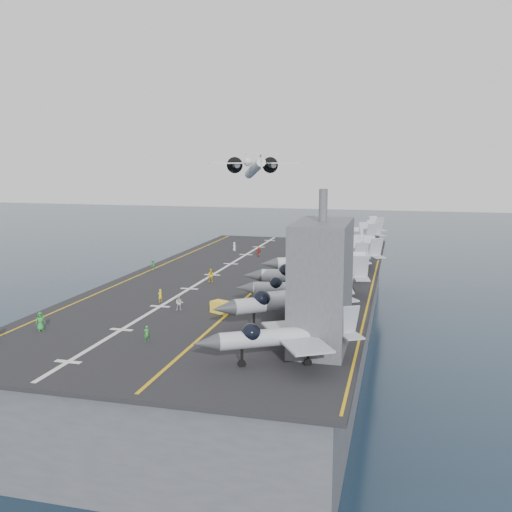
% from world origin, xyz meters
% --- Properties ---
extents(ground, '(500.00, 500.00, 0.00)m').
position_xyz_m(ground, '(0.00, 0.00, 0.00)').
color(ground, '#142135').
rests_on(ground, ground).
extents(hull, '(36.00, 90.00, 10.00)m').
position_xyz_m(hull, '(0.00, 0.00, 5.00)').
color(hull, '#56595E').
rests_on(hull, ground).
extents(flight_deck, '(38.00, 92.00, 0.40)m').
position_xyz_m(flight_deck, '(0.00, 0.00, 10.20)').
color(flight_deck, black).
rests_on(flight_deck, hull).
extents(foul_line, '(0.35, 90.00, 0.02)m').
position_xyz_m(foul_line, '(3.00, 0.00, 10.42)').
color(foul_line, gold).
rests_on(foul_line, flight_deck).
extents(landing_centerline, '(0.50, 90.00, 0.02)m').
position_xyz_m(landing_centerline, '(-6.00, 0.00, 10.42)').
color(landing_centerline, silver).
rests_on(landing_centerline, flight_deck).
extents(deck_edge_port, '(0.25, 90.00, 0.02)m').
position_xyz_m(deck_edge_port, '(-17.00, 0.00, 10.42)').
color(deck_edge_port, gold).
rests_on(deck_edge_port, flight_deck).
extents(deck_edge_stbd, '(0.25, 90.00, 0.02)m').
position_xyz_m(deck_edge_stbd, '(18.50, 0.00, 10.42)').
color(deck_edge_stbd, gold).
rests_on(deck_edge_stbd, flight_deck).
extents(island_superstructure, '(5.00, 10.00, 15.00)m').
position_xyz_m(island_superstructure, '(15.00, -30.00, 17.90)').
color(island_superstructure, '#56595E').
rests_on(island_superstructure, flight_deck).
extents(fighter_jet_0, '(17.54, 15.74, 5.08)m').
position_xyz_m(fighter_jet_0, '(12.73, -35.30, 12.94)').
color(fighter_jet_0, '#969FA8').
rests_on(fighter_jet_0, flight_deck).
extents(fighter_jet_1, '(19.08, 18.03, 5.52)m').
position_xyz_m(fighter_jet_1, '(10.98, -23.72, 13.16)').
color(fighter_jet_1, gray).
rests_on(fighter_jet_1, flight_deck).
extents(fighter_jet_2, '(15.67, 11.98, 4.90)m').
position_xyz_m(fighter_jet_2, '(10.76, -15.89, 12.85)').
color(fighter_jet_2, gray).
rests_on(fighter_jet_2, flight_deck).
extents(fighter_jet_3, '(18.06, 13.80, 5.65)m').
position_xyz_m(fighter_jet_3, '(11.27, -9.84, 13.22)').
color(fighter_jet_3, gray).
rests_on(fighter_jet_3, flight_deck).
extents(fighter_jet_4, '(19.22, 16.65, 5.61)m').
position_xyz_m(fighter_jet_4, '(10.73, 1.10, 13.21)').
color(fighter_jet_4, '#98A0A7').
rests_on(fighter_jet_4, flight_deck).
extents(fighter_jet_5, '(18.93, 16.54, 5.52)m').
position_xyz_m(fighter_jet_5, '(12.79, 6.72, 13.16)').
color(fighter_jet_5, '#9FA9B1').
rests_on(fighter_jet_5, flight_deck).
extents(fighter_jet_6, '(15.79, 13.30, 4.66)m').
position_xyz_m(fighter_jet_6, '(12.14, 14.79, 12.73)').
color(fighter_jet_6, '#9AA1A9').
rests_on(fighter_jet_6, flight_deck).
extents(fighter_jet_7, '(19.43, 18.63, 5.64)m').
position_xyz_m(fighter_jet_7, '(11.41, 25.92, 13.22)').
color(fighter_jet_7, gray).
rests_on(fighter_jet_7, flight_deck).
extents(fighter_jet_8, '(18.51, 17.42, 5.35)m').
position_xyz_m(fighter_jet_8, '(12.52, 33.59, 13.08)').
color(fighter_jet_8, '#8C959A').
rests_on(fighter_jet_8, flight_deck).
extents(tow_cart_a, '(2.65, 2.25, 1.35)m').
position_xyz_m(tow_cart_a, '(2.08, -20.85, 11.08)').
color(tow_cart_a, yellow).
rests_on(tow_cart_a, flight_deck).
extents(tow_cart_b, '(2.22, 1.67, 1.20)m').
position_xyz_m(tow_cart_b, '(4.95, 4.70, 11.00)').
color(tow_cart_b, yellow).
rests_on(tow_cart_b, flight_deck).
extents(tow_cart_c, '(2.08, 1.72, 1.07)m').
position_xyz_m(tow_cart_c, '(3.32, 19.19, 10.93)').
color(tow_cart_c, gold).
rests_on(tow_cart_c, flight_deck).
extents(crew_0, '(1.40, 1.37, 1.96)m').
position_xyz_m(crew_0, '(-14.11, -32.24, 11.38)').
color(crew_0, '#268C33').
rests_on(crew_0, flight_deck).
extents(crew_1, '(1.00, 1.17, 1.65)m').
position_xyz_m(crew_1, '(-6.92, -17.83, 11.22)').
color(crew_1, yellow).
rests_on(crew_1, flight_deck).
extents(crew_2, '(1.39, 1.13, 2.02)m').
position_xyz_m(crew_2, '(-4.40, -5.21, 11.41)').
color(crew_2, yellow).
rests_on(crew_2, flight_deck).
extents(crew_3, '(1.21, 1.26, 1.75)m').
position_xyz_m(crew_3, '(-16.61, 1.37, 11.28)').
color(crew_3, '#237F2C').
rests_on(crew_3, flight_deck).
extents(crew_4, '(1.25, 1.17, 1.74)m').
position_xyz_m(crew_4, '(-3.28, 18.83, 11.27)').
color(crew_4, red).
rests_on(crew_4, flight_deck).
extents(crew_5, '(1.26, 1.27, 1.79)m').
position_xyz_m(crew_5, '(-9.35, 23.59, 11.29)').
color(crew_5, silver).
rests_on(crew_5, flight_deck).
extents(crew_6, '(1.11, 1.13, 1.59)m').
position_xyz_m(crew_6, '(-1.76, -32.88, 11.19)').
color(crew_6, '#2C8D32').
rests_on(crew_6, flight_deck).
extents(crew_7, '(1.26, 1.01, 1.84)m').
position_xyz_m(crew_7, '(-2.98, -21.24, 11.32)').
color(crew_7, silver).
rests_on(crew_7, flight_deck).
extents(transport_plane, '(26.49, 23.41, 5.22)m').
position_xyz_m(transport_plane, '(-12.89, 53.70, 26.07)').
color(transport_plane, silver).
extents(fighter_jet_9, '(18.51, 17.42, 5.35)m').
position_xyz_m(fighter_jet_9, '(12.52, 42.09, 13.08)').
color(fighter_jet_9, '#8C959A').
rests_on(fighter_jet_9, flight_deck).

